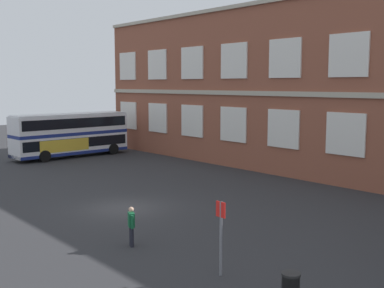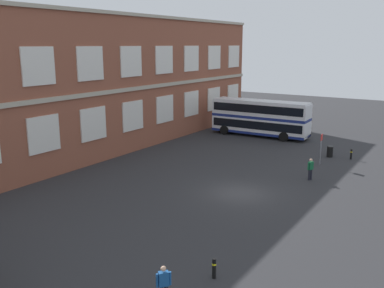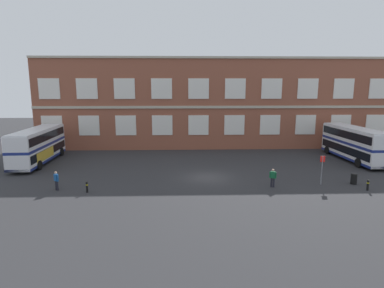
% 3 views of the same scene
% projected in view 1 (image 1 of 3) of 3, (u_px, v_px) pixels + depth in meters
% --- Properties ---
extents(ground_plane, '(120.00, 120.00, 0.00)m').
position_uv_depth(ground_plane, '(153.00, 202.00, 28.15)').
color(ground_plane, '#2B2B2D').
extents(brick_terminal_building, '(51.17, 8.19, 13.02)m').
position_uv_depth(brick_terminal_building, '(346.00, 90.00, 35.91)').
color(brick_terminal_building, brown).
rests_on(brick_terminal_building, ground).
extents(double_decker_near, '(3.20, 11.10, 4.07)m').
position_uv_depth(double_decker_near, '(71.00, 134.00, 45.59)').
color(double_decker_near, silver).
rests_on(double_decker_near, ground).
extents(second_passenger, '(0.62, 0.38, 1.70)m').
position_uv_depth(second_passenger, '(131.00, 225.00, 20.43)').
color(second_passenger, black).
rests_on(second_passenger, ground).
extents(bus_stand_flag, '(0.44, 0.10, 2.70)m').
position_uv_depth(bus_stand_flag, '(221.00, 231.00, 17.21)').
color(bus_stand_flag, slate).
rests_on(bus_stand_flag, ground).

